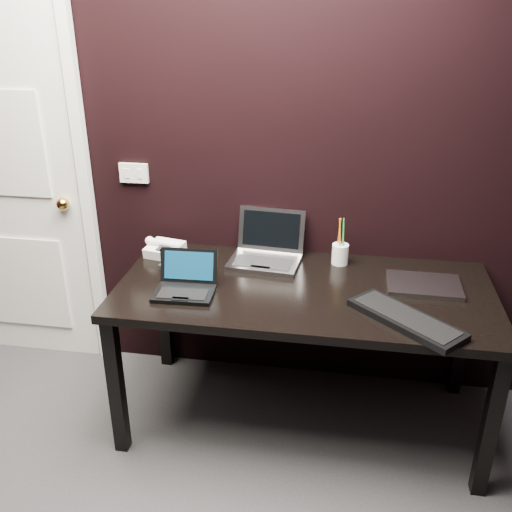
% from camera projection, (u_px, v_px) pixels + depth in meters
% --- Properties ---
extents(wall_back, '(4.00, 0.00, 4.00)m').
position_uv_depth(wall_back, '(254.00, 142.00, 2.76)').
color(wall_back, black).
rests_on(wall_back, ground).
extents(door, '(0.99, 0.10, 2.14)m').
position_uv_depth(door, '(4.00, 181.00, 3.04)').
color(door, white).
rests_on(door, ground).
extents(wall_switch, '(0.15, 0.02, 0.10)m').
position_uv_depth(wall_switch, '(134.00, 173.00, 2.91)').
color(wall_switch, silver).
rests_on(wall_switch, wall_back).
extents(desk, '(1.70, 0.80, 0.74)m').
position_uv_depth(desk, '(304.00, 302.00, 2.62)').
color(desk, black).
rests_on(desk, ground).
extents(netbook, '(0.27, 0.24, 0.17)m').
position_uv_depth(netbook, '(185.00, 285.00, 2.53)').
color(netbook, black).
rests_on(netbook, desk).
extents(silver_laptop, '(0.36, 0.33, 0.23)m').
position_uv_depth(silver_laptop, '(266.00, 253.00, 2.82)').
color(silver_laptop, '#A3A3A8').
rests_on(silver_laptop, desk).
extents(ext_keyboard, '(0.48, 0.45, 0.03)m').
position_uv_depth(ext_keyboard, '(406.00, 319.00, 2.30)').
color(ext_keyboard, black).
rests_on(ext_keyboard, desk).
extents(closed_laptop, '(0.33, 0.24, 0.02)m').
position_uv_depth(closed_laptop, '(424.00, 285.00, 2.58)').
color(closed_laptop, '#9FA0A5').
rests_on(closed_laptop, desk).
extents(desk_phone, '(0.21, 0.19, 0.10)m').
position_uv_depth(desk_phone, '(165.00, 249.00, 2.89)').
color(desk_phone, white).
rests_on(desk_phone, desk).
extents(mobile_phone, '(0.06, 0.05, 0.09)m').
position_uv_depth(mobile_phone, '(165.00, 260.00, 2.76)').
color(mobile_phone, black).
rests_on(mobile_phone, desk).
extents(pen_cup, '(0.09, 0.09, 0.24)m').
position_uv_depth(pen_cup, '(340.00, 253.00, 2.79)').
color(pen_cup, white).
rests_on(pen_cup, desk).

